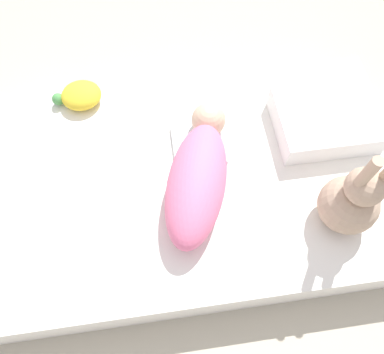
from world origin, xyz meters
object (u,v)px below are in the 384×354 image
swaddled_baby (198,175)px  bunny_plush (352,201)px  turtle_plush (80,95)px  pillow (325,120)px

swaddled_baby → bunny_plush: (-0.45, 0.17, 0.04)m
bunny_plush → turtle_plush: bunny_plush is taller
swaddled_baby → bunny_plush: size_ratio=1.47×
turtle_plush → swaddled_baby: bearing=132.8°
swaddled_baby → turtle_plush: size_ratio=2.94×
swaddled_baby → turtle_plush: swaddled_baby is taller
swaddled_baby → turtle_plush: 0.58m
pillow → turtle_plush: size_ratio=1.90×
bunny_plush → swaddled_baby: bearing=-21.4°
swaddled_baby → bunny_plush: bunny_plush is taller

